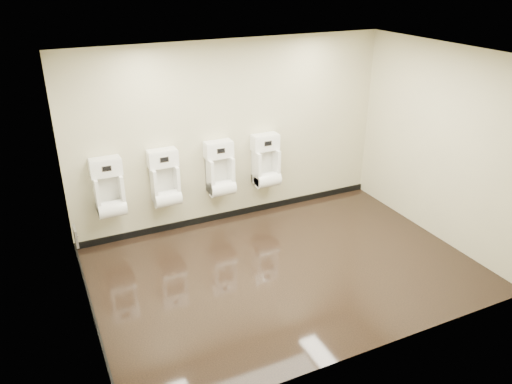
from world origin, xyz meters
The scene contains 14 objects.
ground centered at (0.00, 0.00, 0.00)m, with size 5.00×3.50×0.00m, color black.
ceiling centered at (0.00, 0.00, 2.80)m, with size 5.00×3.50×0.00m, color silver.
back_wall centered at (0.00, 1.75, 1.40)m, with size 5.00×0.02×2.80m, color #C2BC91.
front_wall centered at (0.00, -1.75, 1.40)m, with size 5.00×0.02×2.80m, color #C2BC91.
left_wall centered at (-2.50, 0.00, 1.40)m, with size 0.02×3.50×2.80m, color #C2BC91.
right_wall centered at (2.50, 0.00, 1.40)m, with size 0.02×3.50×2.80m, color #C2BC91.
tile_overlay_left centered at (-2.50, 0.00, 1.40)m, with size 0.01×3.50×2.80m, color white.
skirting_back centered at (0.00, 1.74, 0.05)m, with size 5.00×0.02×0.10m, color black.
skirting_left centered at (-2.49, 0.00, 0.05)m, with size 0.02×3.50×0.10m, color black.
access_panel centered at (-2.48, 1.20, 0.50)m, with size 0.04×0.25×0.25m.
urinal_0 centered at (-1.93, 1.60, 0.86)m, with size 0.44×0.33×0.82m.
urinal_1 centered at (-1.13, 1.60, 0.86)m, with size 0.44×0.33×0.82m.
urinal_2 centered at (-0.27, 1.60, 0.86)m, with size 0.44×0.33×0.82m.
urinal_3 centered at (0.50, 1.60, 0.86)m, with size 0.44×0.33×0.82m.
Camera 1 is at (-2.76, -4.97, 3.75)m, focal length 35.00 mm.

